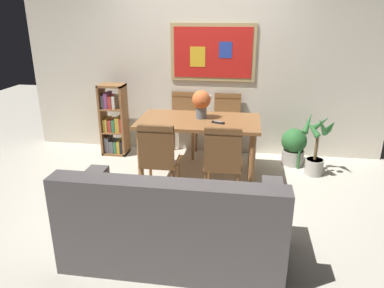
% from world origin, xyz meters
% --- Properties ---
extents(ground_plane, '(12.00, 12.00, 0.00)m').
position_xyz_m(ground_plane, '(0.00, 0.00, 0.00)').
color(ground_plane, beige).
extents(wall_back_with_painting, '(5.20, 0.14, 2.60)m').
position_xyz_m(wall_back_with_painting, '(0.00, 1.49, 1.30)').
color(wall_back_with_painting, beige).
rests_on(wall_back_with_painting, ground_plane).
extents(dining_table, '(1.51, 0.85, 0.74)m').
position_xyz_m(dining_table, '(0.08, 0.55, 0.65)').
color(dining_table, brown).
rests_on(dining_table, ground_plane).
extents(dining_chair_near_right, '(0.40, 0.41, 0.91)m').
position_xyz_m(dining_chair_near_right, '(0.43, -0.19, 0.54)').
color(dining_chair_near_right, brown).
rests_on(dining_chair_near_right, ground_plane).
extents(dining_chair_near_left, '(0.40, 0.41, 0.91)m').
position_xyz_m(dining_chair_near_left, '(-0.26, -0.20, 0.54)').
color(dining_chair_near_left, brown).
rests_on(dining_chair_near_left, ground_plane).
extents(dining_chair_far_left, '(0.40, 0.41, 0.91)m').
position_xyz_m(dining_chair_far_left, '(-0.25, 1.29, 0.54)').
color(dining_chair_far_left, brown).
rests_on(dining_chair_far_left, ground_plane).
extents(dining_chair_far_right, '(0.40, 0.41, 0.91)m').
position_xyz_m(dining_chair_far_right, '(0.38, 1.28, 0.54)').
color(dining_chair_far_right, brown).
rests_on(dining_chair_far_right, ground_plane).
extents(leather_couch, '(1.80, 0.84, 0.84)m').
position_xyz_m(leather_couch, '(0.10, -1.17, 0.31)').
color(leather_couch, '#514C4C').
rests_on(leather_couch, ground_plane).
extents(bookshelf, '(0.36, 0.28, 1.04)m').
position_xyz_m(bookshelf, '(-1.26, 1.13, 0.47)').
color(bookshelf, brown).
rests_on(bookshelf, ground_plane).
extents(potted_ivy, '(0.34, 0.34, 0.56)m').
position_xyz_m(potted_ivy, '(1.32, 1.10, 0.26)').
color(potted_ivy, '#B2ADA3').
rests_on(potted_ivy, ground_plane).
extents(potted_palm, '(0.41, 0.41, 0.82)m').
position_xyz_m(potted_palm, '(1.56, 0.79, 0.35)').
color(potted_palm, '#B2ADA3').
rests_on(potted_palm, ground_plane).
extents(flower_vase, '(0.24, 0.24, 0.35)m').
position_xyz_m(flower_vase, '(0.10, 0.63, 0.96)').
color(flower_vase, slate).
rests_on(flower_vase, dining_table).
extents(tv_remote, '(0.16, 0.10, 0.02)m').
position_xyz_m(tv_remote, '(0.32, 0.44, 0.76)').
color(tv_remote, black).
rests_on(tv_remote, dining_table).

